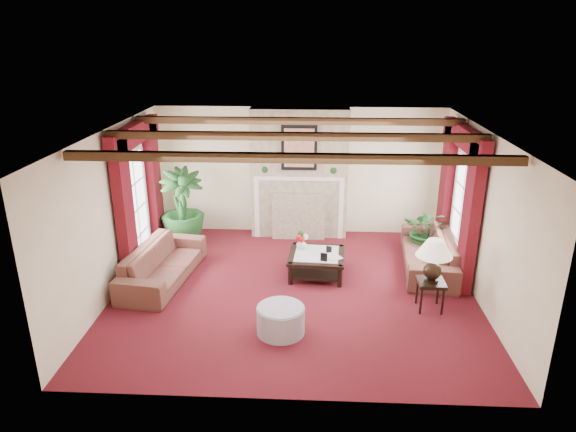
# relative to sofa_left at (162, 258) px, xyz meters

# --- Properties ---
(floor) EXTENTS (6.00, 6.00, 0.00)m
(floor) POSITION_rel_sofa_left_xyz_m (2.32, -0.27, -0.43)
(floor) COLOR #4B0D14
(floor) RESTS_ON ground
(ceiling) EXTENTS (6.00, 6.00, 0.00)m
(ceiling) POSITION_rel_sofa_left_xyz_m (2.32, -0.27, 2.27)
(ceiling) COLOR white
(ceiling) RESTS_ON floor
(back_wall) EXTENTS (6.00, 0.02, 2.70)m
(back_wall) POSITION_rel_sofa_left_xyz_m (2.32, 2.48, 0.92)
(back_wall) COLOR beige
(back_wall) RESTS_ON ground
(left_wall) EXTENTS (0.02, 5.50, 2.70)m
(left_wall) POSITION_rel_sofa_left_xyz_m (-0.68, -0.27, 0.92)
(left_wall) COLOR beige
(left_wall) RESTS_ON ground
(right_wall) EXTENTS (0.02, 5.50, 2.70)m
(right_wall) POSITION_rel_sofa_left_xyz_m (5.32, -0.27, 0.92)
(right_wall) COLOR beige
(right_wall) RESTS_ON ground
(ceiling_beams) EXTENTS (6.00, 3.00, 0.12)m
(ceiling_beams) POSITION_rel_sofa_left_xyz_m (2.32, -0.27, 2.21)
(ceiling_beams) COLOR #342010
(ceiling_beams) RESTS_ON ceiling
(fireplace) EXTENTS (2.00, 0.52, 2.70)m
(fireplace) POSITION_rel_sofa_left_xyz_m (2.32, 2.28, 2.27)
(fireplace) COLOR tan
(fireplace) RESTS_ON ground
(french_door_left) EXTENTS (0.10, 1.10, 2.16)m
(french_door_left) POSITION_rel_sofa_left_xyz_m (-0.65, 0.73, 1.70)
(french_door_left) COLOR white
(french_door_left) RESTS_ON ground
(french_door_right) EXTENTS (0.10, 1.10, 2.16)m
(french_door_right) POSITION_rel_sofa_left_xyz_m (5.29, 0.73, 1.70)
(french_door_right) COLOR white
(french_door_right) RESTS_ON ground
(curtains_left) EXTENTS (0.20, 2.40, 2.55)m
(curtains_left) POSITION_rel_sofa_left_xyz_m (-0.54, 0.73, 2.12)
(curtains_left) COLOR #460913
(curtains_left) RESTS_ON ground
(curtains_right) EXTENTS (0.20, 2.40, 2.55)m
(curtains_right) POSITION_rel_sofa_left_xyz_m (5.18, 0.73, 2.12)
(curtains_right) COLOR #460913
(curtains_right) RESTS_ON ground
(sofa_left) EXTENTS (2.35, 1.20, 0.85)m
(sofa_left) POSITION_rel_sofa_left_xyz_m (0.00, 0.00, 0.00)
(sofa_left) COLOR #320D17
(sofa_left) RESTS_ON ground
(sofa_right) EXTENTS (2.35, 1.11, 0.87)m
(sofa_right) POSITION_rel_sofa_left_xyz_m (4.76, 0.74, 0.01)
(sofa_right) COLOR #320D17
(sofa_right) RESTS_ON ground
(potted_palm) EXTENTS (2.08, 2.25, 0.88)m
(potted_palm) POSITION_rel_sofa_left_xyz_m (-0.03, 1.64, 0.02)
(potted_palm) COLOR black
(potted_palm) RESTS_ON ground
(small_plant) EXTENTS (1.44, 1.48, 0.74)m
(small_plant) POSITION_rel_sofa_left_xyz_m (4.84, 1.40, -0.06)
(small_plant) COLOR black
(small_plant) RESTS_ON ground
(coffee_table) EXTENTS (1.05, 1.05, 0.40)m
(coffee_table) POSITION_rel_sofa_left_xyz_m (2.70, 0.35, -0.23)
(coffee_table) COLOR black
(coffee_table) RESTS_ON ground
(side_table) EXTENTS (0.48, 0.48, 0.49)m
(side_table) POSITION_rel_sofa_left_xyz_m (4.48, -0.78, -0.18)
(side_table) COLOR black
(side_table) RESTS_ON ground
(ottoman) EXTENTS (0.70, 0.70, 0.41)m
(ottoman) POSITION_rel_sofa_left_xyz_m (2.17, -1.57, -0.22)
(ottoman) COLOR gray
(ottoman) RESTS_ON ground
(table_lamp) EXTENTS (0.56, 0.56, 0.71)m
(table_lamp) POSITION_rel_sofa_left_xyz_m (4.48, -0.78, 0.42)
(table_lamp) COLOR black
(table_lamp) RESTS_ON side_table
(flower_vase) EXTENTS (0.30, 0.30, 0.19)m
(flower_vase) POSITION_rel_sofa_left_xyz_m (2.42, 0.56, 0.07)
(flower_vase) COLOR silver
(flower_vase) RESTS_ON coffee_table
(book) EXTENTS (0.25, 0.23, 0.31)m
(book) POSITION_rel_sofa_left_xyz_m (2.89, 0.16, 0.13)
(book) COLOR black
(book) RESTS_ON coffee_table
(photo_frame_a) EXTENTS (0.12, 0.05, 0.16)m
(photo_frame_a) POSITION_rel_sofa_left_xyz_m (2.82, 0.03, 0.06)
(photo_frame_a) COLOR black
(photo_frame_a) RESTS_ON coffee_table
(photo_frame_b) EXTENTS (0.10, 0.06, 0.13)m
(photo_frame_b) POSITION_rel_sofa_left_xyz_m (2.92, 0.40, 0.04)
(photo_frame_b) COLOR black
(photo_frame_b) RESTS_ON coffee_table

